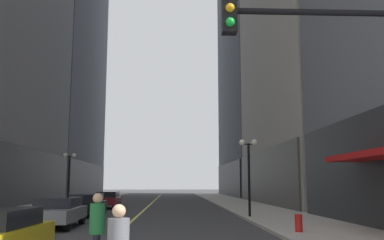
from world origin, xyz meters
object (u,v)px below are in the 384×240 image
Objects in this scene: pedestrian_in_green_parka at (97,226)px; street_lamp_right_mid at (249,160)px; car_maroon at (108,199)px; fire_hydrant_right at (299,225)px; traffic_light_near_right at (345,87)px; street_lamp_left_far at (69,167)px; car_grey at (58,211)px; car_black at (86,204)px.

street_lamp_right_mid is at bearing 67.01° from pedestrian_in_green_parka.
street_lamp_right_mid reaches higher than car_maroon.
street_lamp_right_mid is 5.54× the size of fire_hydrant_right.
fire_hydrant_right is (1.55, 8.54, -3.34)m from traffic_light_near_right.
traffic_light_near_right is (4.88, -2.12, 2.73)m from pedestrian_in_green_parka.
street_lamp_left_far is at bearing 166.07° from car_maroon.
car_maroon is (-0.01, 14.75, -0.00)m from car_grey.
street_lamp_right_mid is at bearing 86.27° from traffic_light_near_right.
fire_hydrant_right is (9.99, -10.00, -0.32)m from car_black.
car_maroon is 24.89m from pedestrian_in_green_parka.
street_lamp_left_far is at bearing 124.93° from fire_hydrant_right.
street_lamp_left_far is 1.00× the size of street_lamp_right_mid.
car_maroon is (0.05, 8.21, -0.00)m from car_black.
car_grey and car_black have the same top height.
street_lamp_right_mid is at bearing -14.50° from car_black.
car_maroon is 0.97× the size of street_lamp_right_mid.
street_lamp_right_mid reaches higher than fire_hydrant_right.
pedestrian_in_green_parka is (3.57, -16.42, 0.30)m from car_black.
street_lamp_left_far reaches higher than fire_hydrant_right.
car_black is 2.40× the size of pedestrian_in_green_parka.
car_grey is 5.64× the size of fire_hydrant_right.
pedestrian_in_green_parka is at bearing -112.99° from street_lamp_right_mid.
car_grey is 1.08× the size of car_black.
street_lamp_right_mid reaches higher than car_black.
car_black and car_maroon have the same top height.
traffic_light_near_right is 29.99m from street_lamp_left_far.
car_grey reaches higher than fire_hydrant_right.
street_lamp_left_far is (-3.31, 9.05, 2.54)m from car_black.
pedestrian_in_green_parka is 15.34m from street_lamp_right_mid.
traffic_light_near_right is at bearing -65.52° from car_black.
fire_hydrant_right is at bearing 44.98° from pedestrian_in_green_parka.
street_lamp_right_mid reaches higher than pedestrian_in_green_parka.
car_black is 10.13m from street_lamp_right_mid.
pedestrian_in_green_parka reaches higher than car_grey.
street_lamp_left_far is 17.21m from street_lamp_right_mid.
pedestrian_in_green_parka is at bearing -77.75° from car_black.
car_grey is at bearing 109.50° from pedestrian_in_green_parka.
car_grey is 1.02× the size of street_lamp_left_far.
street_lamp_right_mid is at bearing -41.94° from street_lamp_left_far.
car_maroon is 0.76× the size of traffic_light_near_right.
car_black is at bearing -69.91° from street_lamp_left_far.
fire_hydrant_right is (9.93, -3.46, -0.32)m from car_grey.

